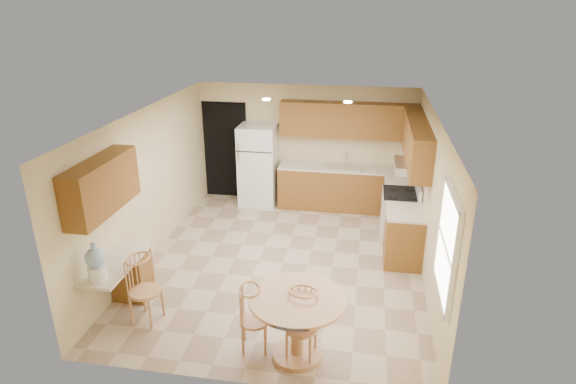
% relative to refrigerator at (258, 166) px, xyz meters
% --- Properties ---
extents(floor, '(5.50, 5.50, 0.00)m').
position_rel_refrigerator_xyz_m(floor, '(0.95, -2.40, -0.86)').
color(floor, tan).
rests_on(floor, ground).
extents(ceiling, '(4.50, 5.50, 0.02)m').
position_rel_refrigerator_xyz_m(ceiling, '(0.95, -2.40, 1.64)').
color(ceiling, white).
rests_on(ceiling, wall_back).
extents(wall_back, '(4.50, 0.02, 2.50)m').
position_rel_refrigerator_xyz_m(wall_back, '(0.95, 0.35, 0.39)').
color(wall_back, beige).
rests_on(wall_back, floor).
extents(wall_front, '(4.50, 0.02, 2.50)m').
position_rel_refrigerator_xyz_m(wall_front, '(0.95, -5.15, 0.39)').
color(wall_front, beige).
rests_on(wall_front, floor).
extents(wall_left, '(0.02, 5.50, 2.50)m').
position_rel_refrigerator_xyz_m(wall_left, '(-1.30, -2.40, 0.39)').
color(wall_left, beige).
rests_on(wall_left, floor).
extents(wall_right, '(0.02, 5.50, 2.50)m').
position_rel_refrigerator_xyz_m(wall_right, '(3.20, -2.40, 0.39)').
color(wall_right, beige).
rests_on(wall_right, floor).
extents(doorway, '(0.90, 0.02, 2.10)m').
position_rel_refrigerator_xyz_m(doorway, '(-0.80, 0.34, 0.19)').
color(doorway, black).
rests_on(doorway, floor).
extents(base_cab_back, '(2.75, 0.60, 0.87)m').
position_rel_refrigerator_xyz_m(base_cab_back, '(1.83, 0.05, -0.42)').
color(base_cab_back, brown).
rests_on(base_cab_back, floor).
extents(counter_back, '(2.75, 0.63, 0.04)m').
position_rel_refrigerator_xyz_m(counter_back, '(1.83, 0.05, 0.03)').
color(counter_back, beige).
rests_on(counter_back, base_cab_back).
extents(base_cab_right_a, '(0.60, 0.59, 0.87)m').
position_rel_refrigerator_xyz_m(base_cab_right_a, '(2.90, -0.54, -0.42)').
color(base_cab_right_a, brown).
rests_on(base_cab_right_a, floor).
extents(counter_right_a, '(0.63, 0.59, 0.04)m').
position_rel_refrigerator_xyz_m(counter_right_a, '(2.90, -0.54, 0.03)').
color(counter_right_a, beige).
rests_on(counter_right_a, base_cab_right_a).
extents(base_cab_right_b, '(0.60, 0.80, 0.87)m').
position_rel_refrigerator_xyz_m(base_cab_right_b, '(2.90, -2.00, -0.42)').
color(base_cab_right_b, brown).
rests_on(base_cab_right_b, floor).
extents(counter_right_b, '(0.63, 0.80, 0.04)m').
position_rel_refrigerator_xyz_m(counter_right_b, '(2.90, -2.00, 0.03)').
color(counter_right_b, beige).
rests_on(counter_right_b, base_cab_right_b).
extents(upper_cab_back, '(2.75, 0.33, 0.70)m').
position_rel_refrigerator_xyz_m(upper_cab_back, '(1.83, 0.19, 0.99)').
color(upper_cab_back, brown).
rests_on(upper_cab_back, wall_back).
extents(upper_cab_right, '(0.33, 2.42, 0.70)m').
position_rel_refrigerator_xyz_m(upper_cab_right, '(3.04, -1.19, 0.99)').
color(upper_cab_right, brown).
rests_on(upper_cab_right, wall_right).
extents(upper_cab_left, '(0.33, 1.40, 0.70)m').
position_rel_refrigerator_xyz_m(upper_cab_left, '(-1.13, -4.00, 0.99)').
color(upper_cab_left, brown).
rests_on(upper_cab_left, wall_left).
extents(sink, '(0.78, 0.44, 0.01)m').
position_rel_refrigerator_xyz_m(sink, '(1.80, 0.05, 0.06)').
color(sink, silver).
rests_on(sink, counter_back).
extents(range_hood, '(0.50, 0.76, 0.14)m').
position_rel_refrigerator_xyz_m(range_hood, '(2.95, -1.22, 0.56)').
color(range_hood, silver).
rests_on(range_hood, upper_cab_right).
extents(desk_pedestal, '(0.48, 0.42, 0.72)m').
position_rel_refrigerator_xyz_m(desk_pedestal, '(-1.05, -3.72, -0.50)').
color(desk_pedestal, brown).
rests_on(desk_pedestal, floor).
extents(desk_top, '(0.50, 1.20, 0.04)m').
position_rel_refrigerator_xyz_m(desk_top, '(-1.05, -4.10, -0.11)').
color(desk_top, beige).
rests_on(desk_top, desk_pedestal).
extents(window, '(0.06, 1.12, 1.30)m').
position_rel_refrigerator_xyz_m(window, '(3.18, -4.25, 0.64)').
color(window, white).
rests_on(window, wall_right).
extents(can_light_a, '(0.14, 0.14, 0.02)m').
position_rel_refrigerator_xyz_m(can_light_a, '(0.45, -1.20, 1.63)').
color(can_light_a, white).
rests_on(can_light_a, ceiling).
extents(can_light_b, '(0.14, 0.14, 0.02)m').
position_rel_refrigerator_xyz_m(can_light_b, '(1.85, -1.20, 1.63)').
color(can_light_b, white).
rests_on(can_light_b, ceiling).
extents(refrigerator, '(0.76, 0.73, 1.71)m').
position_rel_refrigerator_xyz_m(refrigerator, '(0.00, 0.00, 0.00)').
color(refrigerator, white).
rests_on(refrigerator, floor).
extents(stove, '(0.65, 0.76, 1.09)m').
position_rel_refrigerator_xyz_m(stove, '(2.88, -1.22, -0.39)').
color(stove, white).
rests_on(stove, floor).
extents(dining_table, '(1.15, 1.15, 0.85)m').
position_rel_refrigerator_xyz_m(dining_table, '(1.52, -4.60, -0.30)').
color(dining_table, tan).
rests_on(dining_table, floor).
extents(chair_table_a, '(0.38, 0.49, 0.86)m').
position_rel_refrigerator_xyz_m(chair_table_a, '(0.97, -4.62, -0.33)').
color(chair_table_a, tan).
rests_on(chair_table_a, floor).
extents(chair_table_b, '(0.40, 0.40, 0.91)m').
position_rel_refrigerator_xyz_m(chair_table_b, '(1.57, -4.69, -0.30)').
color(chair_table_b, tan).
rests_on(chair_table_b, floor).
extents(chair_desk, '(0.42, 0.54, 0.94)m').
position_rel_refrigerator_xyz_m(chair_desk, '(-0.60, -4.31, -0.28)').
color(chair_desk, tan).
rests_on(chair_desk, floor).
extents(water_crock, '(0.25, 0.25, 0.52)m').
position_rel_refrigerator_xyz_m(water_crock, '(-1.05, -4.52, 0.15)').
color(water_crock, white).
rests_on(water_crock, desk_top).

